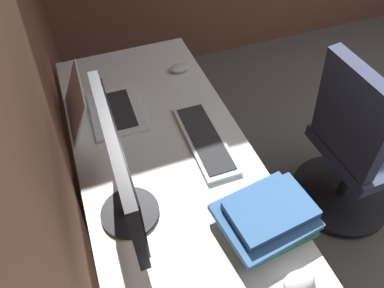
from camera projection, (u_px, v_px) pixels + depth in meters
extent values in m
cube|color=white|center=(179.00, 190.00, 1.27)|extent=(1.87, 0.68, 0.03)
cylinder|color=silver|center=(177.00, 99.00, 2.15)|extent=(0.05, 0.05, 0.70)
cylinder|color=silver|center=(87.00, 121.00, 2.02)|extent=(0.05, 0.05, 0.70)
cube|color=white|center=(173.00, 232.00, 1.56)|extent=(0.40, 0.50, 0.69)
cube|color=silver|center=(224.00, 214.00, 1.62)|extent=(0.37, 0.01, 0.61)
cylinder|color=black|center=(130.00, 212.00, 1.19)|extent=(0.20, 0.20, 0.01)
cylinder|color=black|center=(128.00, 204.00, 1.14)|extent=(0.04, 0.04, 0.10)
cube|color=black|center=(118.00, 166.00, 0.99)|extent=(0.51, 0.04, 0.31)
cube|color=black|center=(124.00, 164.00, 1.00)|extent=(0.47, 0.01, 0.27)
cube|color=white|center=(117.00, 112.00, 1.51)|extent=(0.31, 0.23, 0.01)
cube|color=#262628|center=(116.00, 110.00, 1.51)|extent=(0.25, 0.14, 0.00)
cube|color=white|center=(75.00, 102.00, 1.40)|extent=(0.31, 0.10, 0.19)
cube|color=navy|center=(75.00, 102.00, 1.40)|extent=(0.28, 0.08, 0.16)
cube|color=silver|center=(205.00, 139.00, 1.40)|extent=(0.42, 0.14, 0.02)
cube|color=#2D2D30|center=(205.00, 137.00, 1.40)|extent=(0.38, 0.12, 0.00)
ellipsoid|color=silver|center=(180.00, 68.00, 1.71)|extent=(0.06, 0.10, 0.03)
ellipsoid|color=silver|center=(299.00, 281.00, 1.02)|extent=(0.06, 0.10, 0.03)
cube|color=#3D8456|center=(266.00, 222.00, 1.15)|extent=(0.25, 0.28, 0.02)
cube|color=gold|center=(264.00, 221.00, 1.13)|extent=(0.20, 0.26, 0.02)
cube|color=#38669E|center=(265.00, 217.00, 1.12)|extent=(0.27, 0.32, 0.03)
cube|color=#38669E|center=(271.00, 210.00, 1.10)|extent=(0.20, 0.28, 0.03)
cube|color=#383D56|center=(366.00, 148.00, 1.74)|extent=(0.45, 0.43, 0.07)
cube|color=#383D56|center=(352.00, 118.00, 1.48)|extent=(0.40, 0.13, 0.50)
cylinder|color=black|center=(351.00, 173.00, 1.91)|extent=(0.05, 0.05, 0.37)
cylinder|color=black|center=(339.00, 194.00, 2.06)|extent=(0.56, 0.56, 0.03)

